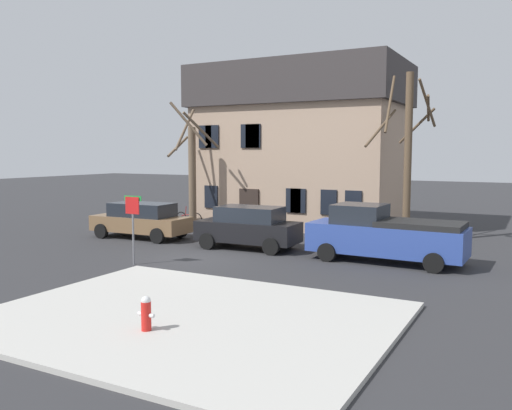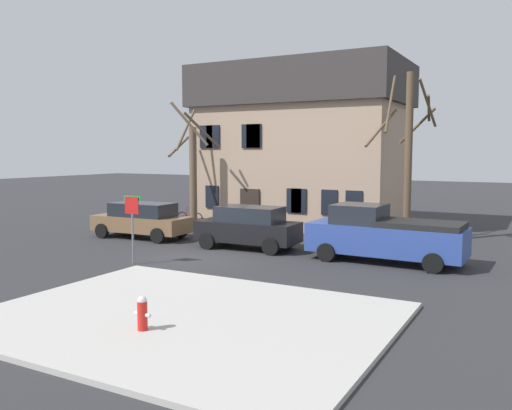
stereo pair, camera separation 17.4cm
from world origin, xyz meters
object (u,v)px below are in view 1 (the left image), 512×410
(building_main, at_px, (300,144))
(pickup_truck_blue, at_px, (385,235))
(car_black_wagon, at_px, (248,227))
(fire_hydrant, at_px, (146,313))
(bicycle_leaning, at_px, (189,218))
(street_sign_pole, at_px, (133,216))
(tree_bare_near, at_px, (192,170))
(car_brown_wagon, at_px, (141,220))
(tree_bare_mid, at_px, (407,151))

(building_main, height_order, pickup_truck_blue, building_main)
(car_black_wagon, height_order, fire_hydrant, car_black_wagon)
(pickup_truck_blue, bearing_deg, car_black_wagon, -179.82)
(pickup_truck_blue, height_order, bicycle_leaning, pickup_truck_blue)
(fire_hydrant, xyz_separation_m, street_sign_pole, (-5.21, 5.59, 1.22))
(tree_bare_near, bearing_deg, street_sign_pole, -68.70)
(car_brown_wagon, height_order, car_black_wagon, car_black_wagon)
(tree_bare_near, xyz_separation_m, pickup_truck_blue, (10.92, -3.52, -2.07))
(tree_bare_near, height_order, fire_hydrant, tree_bare_near)
(car_black_wagon, distance_m, bicycle_leaning, 7.96)
(car_black_wagon, relative_size, pickup_truck_blue, 0.76)
(pickup_truck_blue, xyz_separation_m, street_sign_pole, (-7.73, -4.69, 0.73))
(car_brown_wagon, distance_m, bicycle_leaning, 4.76)
(car_black_wagon, relative_size, bicycle_leaning, 2.45)
(car_brown_wagon, bearing_deg, pickup_truck_blue, -0.22)
(tree_bare_mid, height_order, pickup_truck_blue, tree_bare_mid)
(tree_bare_near, relative_size, pickup_truck_blue, 1.15)
(tree_bare_mid, bearing_deg, street_sign_pole, -130.01)
(car_brown_wagon, bearing_deg, car_black_wagon, -0.62)
(fire_hydrant, xyz_separation_m, bicycle_leaning, (-9.48, 15.01, -0.15))
(tree_bare_near, distance_m, tree_bare_mid, 10.78)
(tree_bare_mid, bearing_deg, building_main, 150.39)
(tree_bare_near, xyz_separation_m, bicycle_leaning, (-1.08, 1.22, -2.70))
(building_main, relative_size, fire_hydrant, 14.51)
(car_black_wagon, bearing_deg, tree_bare_mid, 38.23)
(tree_bare_mid, relative_size, car_black_wagon, 1.71)
(car_brown_wagon, relative_size, bicycle_leaning, 2.71)
(fire_hydrant, relative_size, bicycle_leaning, 0.44)
(fire_hydrant, height_order, bicycle_leaning, bicycle_leaning)
(building_main, distance_m, car_brown_wagon, 9.85)
(car_brown_wagon, xyz_separation_m, bicycle_leaning, (-0.64, 4.69, -0.49))
(tree_bare_near, relative_size, street_sign_pole, 2.63)
(tree_bare_mid, relative_size, pickup_truck_blue, 1.31)
(building_main, bearing_deg, fire_hydrant, -76.72)
(tree_bare_mid, xyz_separation_m, bicycle_leaning, (-11.79, 0.47, -3.64))
(building_main, height_order, tree_bare_near, building_main)
(car_black_wagon, distance_m, street_sign_pole, 5.18)
(street_sign_pole, bearing_deg, building_main, 86.02)
(tree_bare_near, height_order, car_brown_wagon, tree_bare_near)
(building_main, distance_m, fire_hydrant, 19.21)
(tree_bare_near, xyz_separation_m, fire_hydrant, (8.40, -13.79, -2.55))
(building_main, xyz_separation_m, bicycle_leaning, (-5.16, -3.30, -4.05))
(car_black_wagon, distance_m, fire_hydrant, 10.73)
(fire_hydrant, bearing_deg, car_black_wagon, 106.95)
(tree_bare_near, height_order, car_black_wagon, tree_bare_near)
(building_main, distance_m, car_black_wagon, 8.86)
(tree_bare_near, xyz_separation_m, street_sign_pole, (3.20, -8.21, -1.33))
(car_brown_wagon, height_order, pickup_truck_blue, pickup_truck_blue)
(car_brown_wagon, distance_m, street_sign_pole, 6.03)
(tree_bare_mid, bearing_deg, pickup_truck_blue, -87.19)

